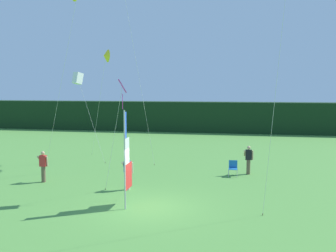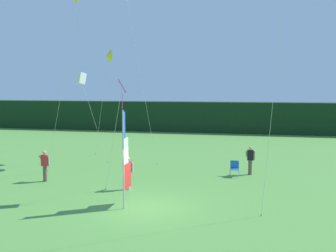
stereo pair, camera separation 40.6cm
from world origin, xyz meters
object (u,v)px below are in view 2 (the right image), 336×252
folding_chair (234,167)px  person_mid_field (45,165)px  person_far_left (128,172)px  kite_magenta_diamond_2 (121,93)px  kite_yellow_delta_4 (108,56)px  banner_flag (126,161)px  kite_white_box_3 (81,79)px  person_near_banner (250,159)px

folding_chair → person_mid_field: bearing=-161.4°
person_far_left → kite_magenta_diamond_2: bearing=-86.4°
kite_magenta_diamond_2 → folding_chair: bearing=45.7°
kite_yellow_delta_4 → person_mid_field: bearing=-106.7°
banner_flag → folding_chair: size_ratio=4.65×
kite_yellow_delta_4 → kite_magenta_diamond_2: bearing=-65.2°
person_mid_field → folding_chair: (9.94, 3.34, -0.38)m
kite_magenta_diamond_2 → kite_yellow_delta_4: bearing=114.8°
person_far_left → kite_white_box_3: (-5.49, 6.71, 4.77)m
folding_chair → person_far_left: bearing=-141.6°
banner_flag → kite_white_box_3: bearing=123.7°
person_far_left → kite_white_box_3: bearing=129.3°
folding_chair → kite_magenta_diamond_2: 8.32m
person_mid_field → kite_white_box_3: size_ratio=0.27×
banner_flag → folding_chair: bearing=57.4°
kite_magenta_diamond_2 → person_far_left: bearing=93.6°
person_near_banner → kite_yellow_delta_4: (-9.18, 1.47, 6.18)m
person_mid_field → person_far_left: 4.94m
kite_white_box_3 → kite_yellow_delta_4: bearing=-15.1°
person_near_banner → person_far_left: size_ratio=1.01×
person_far_left → kite_white_box_3: size_ratio=0.27×
folding_chair → banner_flag: bearing=-122.6°
banner_flag → kite_white_box_3: (-6.27, 9.40, 3.67)m
banner_flag → person_mid_field: 6.67m
person_near_banner → kite_white_box_3: bearing=169.7°
person_mid_field → kite_yellow_delta_4: 8.41m
kite_white_box_3 → banner_flag: bearing=-56.3°
banner_flag → person_far_left: bearing=106.2°
banner_flag → person_near_banner: size_ratio=2.48×
person_far_left → kite_white_box_3: kite_white_box_3 is taller
kite_white_box_3 → person_mid_field: bearing=-84.3°
person_far_left → folding_chair: size_ratio=1.86×
folding_chair → kite_white_box_3: (-10.54, 2.72, 5.14)m
person_near_banner → person_mid_field: bearing=-159.7°
folding_chair → kite_yellow_delta_4: kite_yellow_delta_4 is taller
person_near_banner → kite_yellow_delta_4: size_ratio=0.22×
banner_flag → folding_chair: 8.06m
person_near_banner → person_far_left: person_near_banner is taller
person_mid_field → folding_chair: 10.49m
folding_chair → kite_yellow_delta_4: size_ratio=0.12×
banner_flag → folding_chair: banner_flag is taller
banner_flag → person_mid_field: bearing=149.5°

